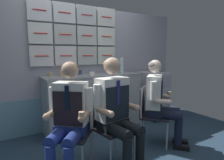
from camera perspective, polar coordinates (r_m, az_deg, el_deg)
The scene contains 16 objects.
ground at distance 2.76m, azimuth 4.06°, elevation -21.55°, with size 4.80×4.80×0.04m, color #253A4D.
galley_bulkhead at distance 3.60m, azimuth -8.73°, elevation 4.33°, with size 4.20×0.14×2.16m.
galley_counter at distance 3.49m, azimuth -5.32°, elevation -6.29°, with size 1.73×0.53×0.96m.
service_trolley at distance 4.11m, azimuth 11.67°, elevation -3.88°, with size 0.40×0.65×0.95m.
folding_chair_left at distance 2.37m, azimuth -11.11°, elevation -12.72°, with size 0.56×0.56×0.83m.
crew_member_left at distance 2.17m, azimuth -12.64°, elevation -9.82°, with size 0.63×0.66×1.25m.
folding_chair_center at distance 2.47m, azimuth -1.10°, elevation -11.70°, with size 0.45×0.45×0.83m.
crew_member_center at distance 2.29m, azimuth 1.30°, elevation -7.96°, with size 0.52×0.67×1.29m.
folding_chair_near_trolley at distance 2.95m, azimuth 10.62°, elevation -8.56°, with size 0.57×0.57×0.83m.
crew_member_near_trolley at distance 2.89m, azimuth 13.89°, elevation -5.45°, with size 0.64×0.65×1.24m.
water_bottle_blue_cap at distance 3.57m, azimuth -0.62°, elevation 3.75°, with size 0.07×0.07×0.24m.
water_bottle_short at distance 3.62m, azimuth 2.85°, elevation 4.27°, with size 0.07×0.07×0.30m.
coffee_cup_white at distance 3.30m, azimuth -17.64°, elevation 1.59°, with size 0.06×0.06×0.06m.
espresso_cup_small at distance 3.25m, azimuth -5.94°, elevation 1.87°, with size 0.08×0.08×0.06m.
coffee_cup_spare at distance 3.29m, azimuth -14.62°, elevation 1.98°, with size 0.07×0.07×0.09m.
paper_cup_tan at distance 3.44m, azimuth -9.38°, elevation 2.30°, with size 0.06×0.06×0.08m.
Camera 1 is at (-1.40, -1.95, 1.34)m, focal length 31.18 mm.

